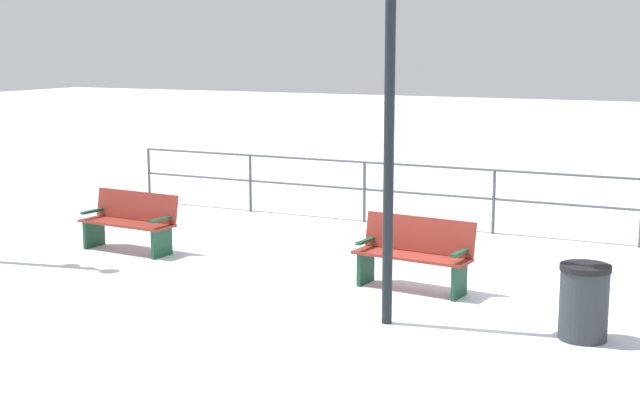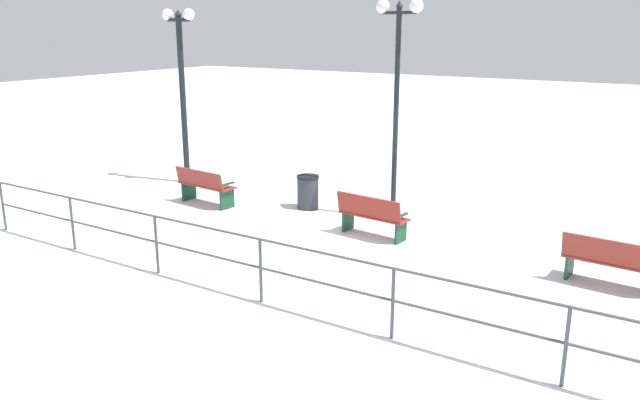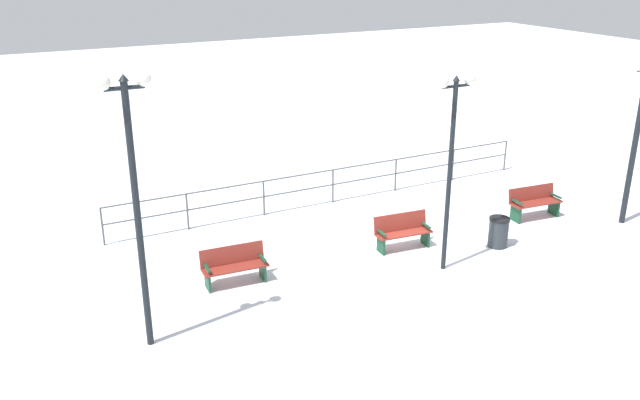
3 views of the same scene
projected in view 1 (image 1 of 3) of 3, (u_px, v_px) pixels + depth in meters
The scene contains 6 objects.
ground_plane at pixel (415, 288), 11.29m from camera, with size 80.00×80.00×0.00m, color white.
bench_nearest at pixel (130, 221), 13.24m from camera, with size 0.62×1.53×0.86m.
bench_second at pixel (414, 252), 11.15m from camera, with size 0.62×1.51×0.89m.
lamppost_middle at pixel (391, 7), 9.29m from camera, with size 0.29×1.04×4.67m.
waterfront_railing at pixel (494, 190), 14.37m from camera, with size 0.05×13.49×1.05m.
trash_bin at pixel (584, 302), 9.26m from camera, with size 0.52×0.52×0.79m.
Camera 1 is at (10.35, 3.73, 3.00)m, focal length 50.87 mm.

